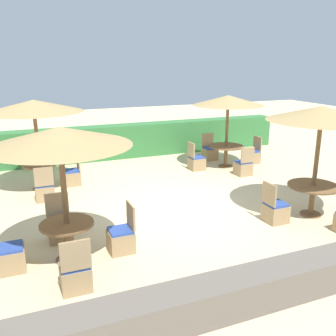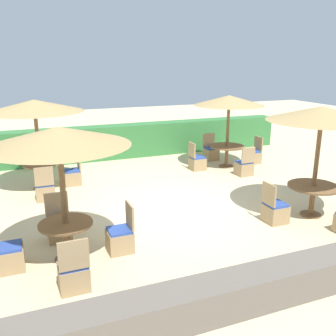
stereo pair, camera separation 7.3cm
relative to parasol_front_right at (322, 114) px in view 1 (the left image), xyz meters
name	(u,v)px [view 1 (the left image)]	position (x,y,z in m)	size (l,w,h in m)	color
ground_plane	(177,210)	(-2.79, 1.43, -2.36)	(40.00, 40.00, 0.00)	beige
hedge_row	(118,142)	(-2.79, 6.93, -1.76)	(13.00, 0.70, 1.21)	#387A3D
stone_border	(277,283)	(-2.79, -2.32, -2.09)	(10.00, 0.56, 0.54)	#6B6056
parasol_front_right	(322,114)	(0.00, 0.00, 0.00)	(2.39, 2.39, 2.54)	brown
round_table_front_right	(313,191)	(0.00, 0.00, -1.77)	(1.16, 1.16, 0.73)	brown
patio_chair_front_right_west	(275,211)	(-1.04, -0.01, -2.10)	(0.46, 0.46, 0.93)	tan
parasol_back_right	(228,101)	(0.27, 4.35, -0.14)	(2.30, 2.30, 2.40)	brown
round_table_back_right	(226,150)	(0.27, 4.35, -1.77)	(1.17, 1.17, 0.73)	brown
patio_chair_back_right_north	(210,152)	(0.23, 5.40, -2.10)	(0.46, 0.46, 0.93)	tan
patio_chair_back_right_east	(252,156)	(1.37, 4.40, -2.10)	(0.46, 0.46, 0.93)	tan
patio_chair_back_right_south	(243,167)	(0.28, 3.28, -2.10)	(0.46, 0.46, 0.93)	tan
patio_chair_back_right_west	(196,162)	(-0.82, 4.38, -2.10)	(0.46, 0.46, 0.93)	tan
parasol_front_left	(60,137)	(-5.54, 0.03, -0.09)	(2.41, 2.41, 2.44)	brown
round_table_front_left	(67,232)	(-5.54, 0.03, -1.81)	(0.95, 0.95, 0.72)	brown
patio_chair_front_left_east	(122,238)	(-4.56, -0.01, -2.10)	(0.46, 0.46, 0.93)	tan
patio_chair_front_left_west	(10,256)	(-6.52, 0.06, -2.10)	(0.46, 0.46, 0.93)	tan
patio_chair_front_left_north	(60,227)	(-5.59, 0.93, -2.10)	(0.46, 0.46, 0.93)	tan
patio_chair_front_left_south	(76,274)	(-5.56, -0.93, -2.10)	(0.46, 0.46, 0.93)	tan
parasol_back_left	(34,106)	(-5.70, 4.29, -0.05)	(2.59, 2.59, 2.49)	brown
round_table_back_left	(40,171)	(-5.70, 4.29, -1.83)	(0.91, 0.91, 0.72)	brown
patio_chair_back_left_south	(45,191)	(-5.68, 3.33, -2.10)	(0.46, 0.46, 0.93)	tan
patio_chair_back_left_east	(72,176)	(-4.83, 4.34, -2.10)	(0.46, 0.46, 0.93)	tan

